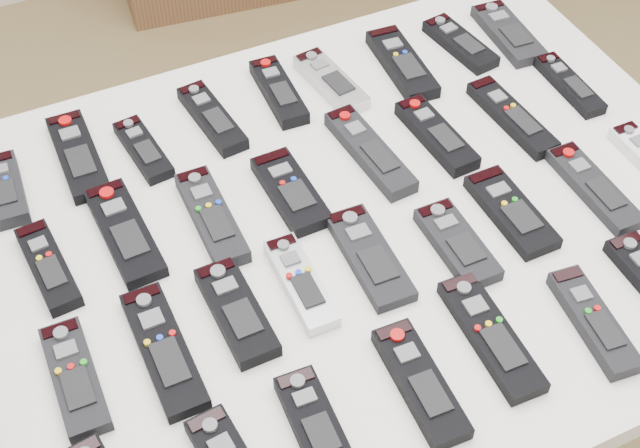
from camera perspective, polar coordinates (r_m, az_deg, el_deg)
name	(u,v)px	position (r m, az deg, el deg)	size (l,w,h in m)	color
table	(320,259)	(1.32, 0.00, -2.25)	(1.25, 0.88, 0.78)	white
remote_1	(4,190)	(1.39, -19.59, 2.05)	(0.06, 0.14, 0.02)	black
remote_2	(78,156)	(1.42, -15.23, 4.24)	(0.06, 0.19, 0.02)	black
remote_3	(143,150)	(1.41, -11.24, 4.70)	(0.04, 0.14, 0.02)	black
remote_4	(212,118)	(1.44, -6.92, 6.74)	(0.05, 0.17, 0.02)	black
remote_5	(279,92)	(1.48, -2.66, 8.46)	(0.05, 0.16, 0.02)	black
remote_6	(331,82)	(1.50, 0.70, 9.07)	(0.05, 0.16, 0.02)	#B7B7BC
remote_7	(402,64)	(1.54, 5.27, 10.17)	(0.06, 0.18, 0.02)	black
remote_8	(460,44)	(1.60, 8.96, 11.34)	(0.05, 0.15, 0.02)	black
remote_9	(508,33)	(1.64, 11.95, 11.85)	(0.06, 0.17, 0.02)	black
remote_11	(48,267)	(1.28, -16.99, -2.64)	(0.05, 0.16, 0.02)	black
remote_12	(125,232)	(1.29, -12.38, -0.51)	(0.06, 0.19, 0.02)	black
remote_13	(212,217)	(1.29, -6.94, 0.44)	(0.05, 0.19, 0.02)	black
remote_14	(291,191)	(1.31, -1.89, 2.10)	(0.06, 0.16, 0.02)	black
remote_15	(370,152)	(1.37, 3.21, 4.64)	(0.05, 0.20, 0.02)	black
remote_16	(436,135)	(1.41, 7.46, 5.67)	(0.05, 0.17, 0.02)	black
remote_17	(512,117)	(1.46, 12.18, 6.71)	(0.05, 0.19, 0.02)	black
remote_18	(569,85)	(1.55, 15.67, 8.57)	(0.04, 0.15, 0.02)	black
remote_20	(75,378)	(1.16, -15.41, -9.48)	(0.05, 0.17, 0.02)	black
remote_21	(164,350)	(1.16, -9.97, -7.92)	(0.06, 0.20, 0.02)	black
remote_22	(237,312)	(1.18, -5.36, -5.60)	(0.06, 0.16, 0.02)	black
remote_23	(301,283)	(1.20, -1.22, -3.79)	(0.05, 0.16, 0.02)	#B7B7BC
remote_24	(370,257)	(1.23, 3.21, -2.10)	(0.06, 0.18, 0.02)	black
remote_25	(457,244)	(1.26, 8.78, -1.28)	(0.06, 0.15, 0.02)	black
remote_26	(511,212)	(1.32, 12.14, 0.78)	(0.06, 0.17, 0.02)	black
remote_27	(594,188)	(1.38, 17.13, 2.23)	(0.05, 0.18, 0.02)	black
remote_32	(315,424)	(1.08, -0.34, -12.71)	(0.05, 0.15, 0.02)	black
remote_33	(420,383)	(1.12, 6.44, -10.06)	(0.05, 0.18, 0.02)	black
remote_34	(491,336)	(1.17, 10.88, -7.03)	(0.05, 0.19, 0.02)	black
remote_35	(594,321)	(1.22, 17.11, -5.96)	(0.05, 0.17, 0.02)	black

